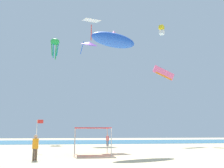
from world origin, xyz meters
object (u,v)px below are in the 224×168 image
canopy_tent (92,129)px  kite_delta_purple (89,43)px  kite_inflatable_blue (114,40)px  kite_parafoil_pink (164,73)px  person_near_tent (35,145)px  kite_octopus_green (55,43)px  kite_box_yellow (162,30)px  person_leftmost (107,139)px  banner_flag (37,132)px  kite_diamond_white (91,21)px

canopy_tent → kite_delta_purple: kite_delta_purple is taller
kite_inflatable_blue → kite_parafoil_pink: bearing=-151.4°
person_near_tent → kite_delta_purple: (4.51, 24.03, 16.40)m
kite_octopus_green → person_near_tent: bearing=-32.5°
kite_delta_purple → kite_box_yellow: bearing=-19.3°
person_leftmost → kite_inflatable_blue: (-0.54, -10.09, 10.60)m
kite_delta_purple → kite_parafoil_pink: kite_delta_purple is taller
person_leftmost → kite_parafoil_pink: kite_parafoil_pink is taller
person_near_tent → banner_flag: bearing=29.6°
kite_delta_purple → kite_diamond_white: bearing=-109.2°
banner_flag → kite_parafoil_pink: kite_parafoil_pink is taller
person_near_tent → kite_octopus_green: (-2.04, 29.44, 18.17)m
kite_box_yellow → kite_delta_purple: bearing=-134.5°
person_leftmost → kite_delta_purple: (-2.47, 7.58, 16.51)m
canopy_tent → kite_octopus_green: 31.46m
kite_octopus_green → kite_inflatable_blue: (8.49, -23.08, -7.68)m
kite_octopus_green → kite_parafoil_pink: 22.78m
canopy_tent → kite_parafoil_pink: bearing=50.8°
person_leftmost → kite_delta_purple: size_ratio=0.40×
kite_box_yellow → kite_octopus_green: bearing=-149.4°
kite_diamond_white → person_leftmost: bearing=-168.7°
kite_box_yellow → kite_inflatable_blue: bearing=-77.3°
person_leftmost → banner_flag: (-7.91, -9.88, 0.98)m
kite_inflatable_blue → kite_diamond_white: bearing=-99.8°
person_near_tent → kite_octopus_green: size_ratio=0.43×
kite_diamond_white → kite_inflatable_blue: (2.00, -8.80, -6.03)m
person_leftmost → kite_box_yellow: bearing=-17.0°
kite_parafoil_pink → kite_delta_purple: bearing=141.6°
kite_diamond_white → kite_parafoil_pink: kite_diamond_white is taller
kite_diamond_white → kite_delta_purple: (0.06, 8.87, -0.12)m
kite_diamond_white → kite_delta_purple: kite_delta_purple is taller
kite_octopus_green → kite_delta_purple: kite_octopus_green is taller
kite_diamond_white → kite_inflatable_blue: 10.85m
kite_diamond_white → kite_delta_purple: bearing=-106.0°
person_near_tent → kite_delta_purple: bearing=11.0°
kite_box_yellow → kite_parafoil_pink: size_ratio=0.51×
banner_flag → kite_octopus_green: (-1.11, 22.88, 17.30)m
banner_flag → kite_inflatable_blue: (7.37, -0.21, 9.62)m
kite_box_yellow → kite_delta_purple: kite_box_yellow is taller
kite_box_yellow → kite_parafoil_pink: 11.34m
person_near_tent → person_leftmost: person_near_tent is taller
kite_inflatable_blue → kite_delta_purple: (-1.93, 17.67, 5.91)m
kite_octopus_green → kite_delta_purple: size_ratio=1.04×
person_leftmost → kite_inflatable_blue: bearing=-144.1°
person_leftmost → kite_parafoil_pink: (9.08, 1.85, 10.08)m
person_near_tent → person_leftmost: bearing=-1.4°
kite_parafoil_pink → kite_diamond_white: bearing=-176.9°
kite_box_yellow → kite_delta_purple: (-13.49, 0.13, -3.24)m
canopy_tent → kite_diamond_white: bearing=88.6°
person_leftmost → kite_parafoil_pink: bearing=-39.5°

